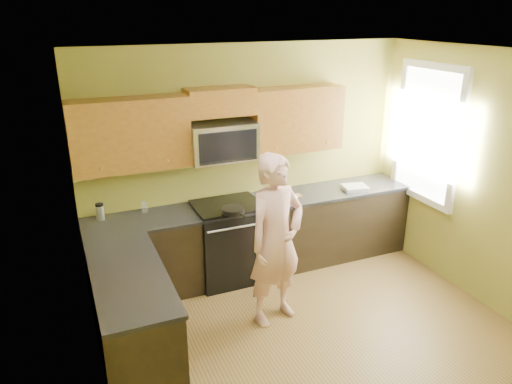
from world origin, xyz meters
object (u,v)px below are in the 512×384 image
butter_tub (279,201)px  microwave (222,159)px  stove (228,241)px  travel_mug (101,220)px  frying_pan (233,213)px  woman (276,240)px

butter_tub → microwave: bearing=162.8°
stove → microwave: 0.98m
stove → butter_tub: (0.62, -0.07, 0.45)m
travel_mug → microwave: bearing=-2.4°
frying_pan → butter_tub: 0.67m
frying_pan → microwave: bearing=76.6°
microwave → frying_pan: microwave is taller
woman → travel_mug: bearing=128.9°
stove → butter_tub: butter_tub is taller
stove → microwave: size_ratio=1.25×
butter_tub → travel_mug: travel_mug is taller
woman → microwave: bearing=84.2°
woman → travel_mug: 1.92m
frying_pan → travel_mug: travel_mug is taller
microwave → frying_pan: 0.63m
frying_pan → travel_mug: (-1.35, 0.44, -0.03)m
frying_pan → butter_tub: size_ratio=3.84×
woman → frying_pan: bearing=90.5°
microwave → travel_mug: (-1.38, 0.06, -0.53)m
butter_tub → travel_mug: size_ratio=0.63×
woman → frying_pan: size_ratio=4.01×
butter_tub → stove: bearing=173.8°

